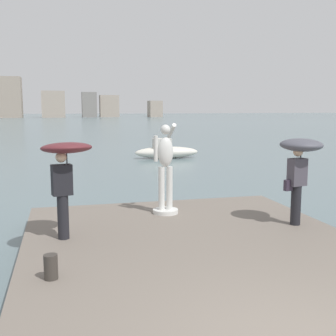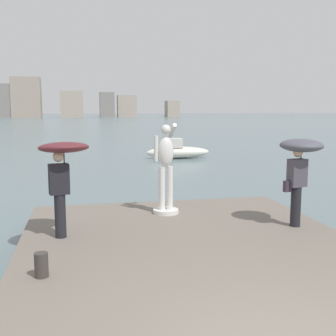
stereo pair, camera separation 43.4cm
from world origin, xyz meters
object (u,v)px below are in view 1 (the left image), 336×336
at_px(statue_white_figure, 165,171).
at_px(onlooker_left, 65,163).
at_px(onlooker_right, 300,157).
at_px(boat_far, 166,151).
at_px(mooring_bollard, 51,267).

xyz_separation_m(statue_white_figure, onlooker_left, (-2.37, -1.47, 0.47)).
distance_m(onlooker_right, boat_far, 16.29).
relative_size(onlooker_left, boat_far, 0.50).
relative_size(onlooker_left, mooring_bollard, 5.09).
height_order(mooring_bollard, boat_far, boat_far).
bearing_deg(statue_white_figure, boat_far, 76.02).
height_order(onlooker_right, boat_far, onlooker_right).
height_order(onlooker_right, mooring_bollard, onlooker_right).
relative_size(statue_white_figure, boat_far, 0.57).
bearing_deg(boat_far, onlooker_right, -93.53).
distance_m(mooring_bollard, boat_far, 19.10).
bearing_deg(statue_white_figure, onlooker_left, -148.28).
height_order(statue_white_figure, mooring_bollard, statue_white_figure).
height_order(statue_white_figure, onlooker_left, statue_white_figure).
height_order(statue_white_figure, boat_far, statue_white_figure).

